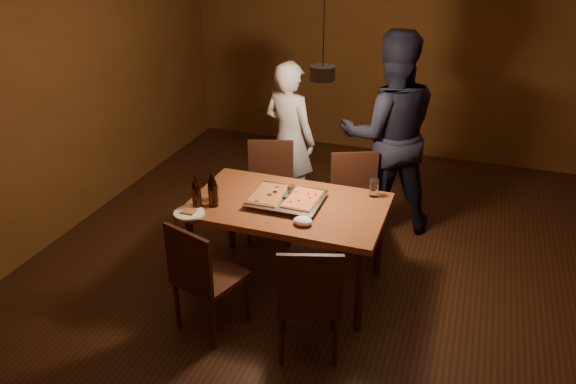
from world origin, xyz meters
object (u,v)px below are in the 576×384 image
(beer_bottle_a, at_px, (196,192))
(chair_near_left, at_px, (201,270))
(dining_table, at_px, (288,212))
(plate_slice, at_px, (189,213))
(pendant_lamp, at_px, (323,71))
(chair_near_right, at_px, (309,292))
(diner_white, at_px, (289,139))
(chair_far_right, at_px, (355,194))
(pizza_tray, at_px, (287,200))
(beer_bottle_b, at_px, (213,189))
(diner_dark, at_px, (389,134))
(chair_far_left, at_px, (270,181))

(beer_bottle_a, bearing_deg, chair_near_left, -61.77)
(chair_near_left, bearing_deg, dining_table, 81.43)
(plate_slice, distance_m, pendant_lamp, 1.42)
(beer_bottle_a, height_order, pendant_lamp, pendant_lamp)
(chair_near_right, distance_m, diner_white, 2.17)
(chair_far_right, relative_size, chair_near_right, 1.05)
(pizza_tray, bearing_deg, beer_bottle_b, -161.96)
(beer_bottle_b, xyz_separation_m, diner_white, (0.11, 1.47, -0.12))
(pizza_tray, bearing_deg, diner_dark, 59.41)
(plate_slice, relative_size, diner_dark, 0.12)
(dining_table, bearing_deg, chair_near_right, -61.35)
(dining_table, bearing_deg, diner_dark, 66.06)
(chair_far_right, height_order, plate_slice, chair_far_right)
(chair_near_right, bearing_deg, chair_far_left, 101.89)
(chair_far_left, xyz_separation_m, chair_near_right, (0.85, -1.51, 0.00))
(chair_far_left, height_order, chair_near_left, same)
(pizza_tray, xyz_separation_m, diner_white, (-0.40, 1.24, -0.00))
(chair_far_right, xyz_separation_m, beer_bottle_b, (-0.90, -0.96, 0.35))
(pizza_tray, bearing_deg, chair_near_right, -66.71)
(chair_near_right, height_order, pendant_lamp, pendant_lamp)
(chair_far_right, xyz_separation_m, diner_dark, (0.18, 0.50, 0.41))
(chair_far_left, xyz_separation_m, diner_white, (0.02, 0.48, 0.24))
(chair_far_right, height_order, diner_white, diner_white)
(pendant_lamp, bearing_deg, diner_dark, 72.27)
(chair_far_left, bearing_deg, chair_near_left, 75.47)
(chair_far_left, distance_m, plate_slice, 1.20)
(diner_white, bearing_deg, chair_far_right, 164.54)
(diner_dark, bearing_deg, beer_bottle_a, 30.74)
(chair_near_right, xyz_separation_m, diner_dark, (0.14, 1.98, 0.41))
(plate_slice, bearing_deg, chair_near_right, -18.33)
(chair_near_left, distance_m, pendant_lamp, 1.63)
(chair_near_left, height_order, diner_white, diner_white)
(dining_table, bearing_deg, pizza_tray, 153.86)
(dining_table, bearing_deg, pendant_lamp, 37.63)
(diner_dark, bearing_deg, chair_near_right, 64.31)
(beer_bottle_b, bearing_deg, diner_dark, 53.57)
(plate_slice, distance_m, diner_dark, 2.03)
(pendant_lamp, bearing_deg, dining_table, -142.37)
(pizza_tray, relative_size, diner_white, 0.36)
(diner_dark, bearing_deg, chair_near_left, 43.32)
(chair_far_left, xyz_separation_m, plate_slice, (-0.20, -1.16, 0.22))
(plate_slice, bearing_deg, chair_far_right, 48.25)
(chair_far_left, distance_m, pizza_tray, 0.90)
(chair_far_left, height_order, chair_far_right, same)
(pizza_tray, xyz_separation_m, diner_dark, (0.56, 1.23, 0.17))
(chair_far_left, bearing_deg, beer_bottle_a, 63.06)
(chair_far_right, height_order, chair_near_left, same)
(dining_table, bearing_deg, chair_far_left, 120.01)
(chair_far_left, bearing_deg, dining_table, 103.24)
(diner_white, height_order, pendant_lamp, pendant_lamp)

